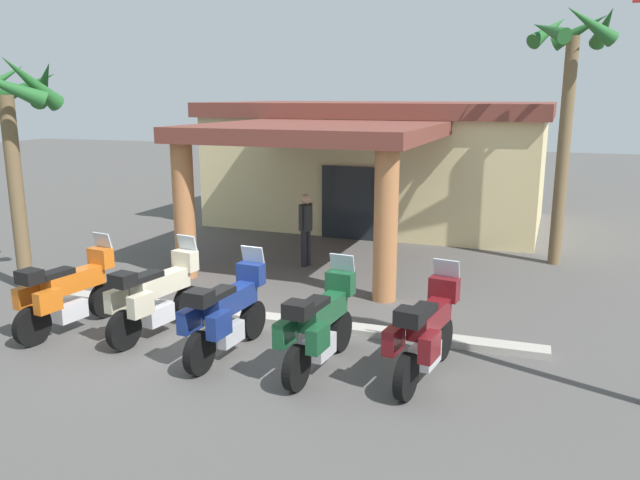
# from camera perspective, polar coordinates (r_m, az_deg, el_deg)

# --- Properties ---
(ground_plane) EXTENTS (80.00, 80.00, 0.00)m
(ground_plane) POSITION_cam_1_polar(r_m,az_deg,el_deg) (10.95, -8.76, -8.79)
(ground_plane) COLOR #514F4C
(motel_building) EXTENTS (10.65, 11.90, 3.84)m
(motel_building) POSITION_cam_1_polar(r_m,az_deg,el_deg) (20.32, 5.39, 7.21)
(motel_building) COLOR beige
(motel_building) RESTS_ON ground_plane
(motorcycle_orange) EXTENTS (0.86, 2.20, 1.61)m
(motorcycle_orange) POSITION_cam_1_polar(r_m,az_deg,el_deg) (11.74, -22.09, -4.49)
(motorcycle_orange) COLOR black
(motorcycle_orange) RESTS_ON ground_plane
(motorcycle_cream) EXTENTS (0.88, 2.20, 1.61)m
(motorcycle_cream) POSITION_cam_1_polar(r_m,az_deg,el_deg) (11.08, -14.81, -4.98)
(motorcycle_cream) COLOR black
(motorcycle_cream) RESTS_ON ground_plane
(motorcycle_blue) EXTENTS (0.74, 2.21, 1.61)m
(motorcycle_blue) POSITION_cam_1_polar(r_m,az_deg,el_deg) (9.98, -8.57, -6.69)
(motorcycle_blue) COLOR black
(motorcycle_blue) RESTS_ON ground_plane
(motorcycle_green) EXTENTS (0.76, 2.21, 1.61)m
(motorcycle_green) POSITION_cam_1_polar(r_m,az_deg,el_deg) (9.38, -0.06, -7.84)
(motorcycle_green) COLOR black
(motorcycle_green) RESTS_ON ground_plane
(motorcycle_maroon) EXTENTS (0.86, 2.20, 1.61)m
(motorcycle_maroon) POSITION_cam_1_polar(r_m,az_deg,el_deg) (9.23, 9.65, -8.41)
(motorcycle_maroon) COLOR black
(motorcycle_maroon) RESTS_ON ground_plane
(pedestrian) EXTENTS (0.32, 0.52, 1.77)m
(pedestrian) POSITION_cam_1_polar(r_m,az_deg,el_deg) (14.98, -1.32, 1.45)
(pedestrian) COLOR black
(pedestrian) RESTS_ON ground_plane
(palm_tree_near_portico) EXTENTS (2.02, 2.06, 6.06)m
(palm_tree_near_portico) POSITION_cam_1_polar(r_m,az_deg,el_deg) (15.98, 21.92, 13.88)
(palm_tree_near_portico) COLOR brown
(palm_tree_near_portico) RESTS_ON ground_plane
(palm_tree_roadside) EXTENTS (2.38, 2.36, 4.91)m
(palm_tree_roadside) POSITION_cam_1_polar(r_m,az_deg,el_deg) (14.38, -26.71, 10.63)
(palm_tree_roadside) COLOR brown
(palm_tree_roadside) RESTS_ON ground_plane
(curb_strip) EXTENTS (9.79, 0.36, 0.12)m
(curb_strip) POSITION_cam_1_polar(r_m,az_deg,el_deg) (11.55, -4.83, -7.18)
(curb_strip) COLOR #ADA89E
(curb_strip) RESTS_ON ground_plane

